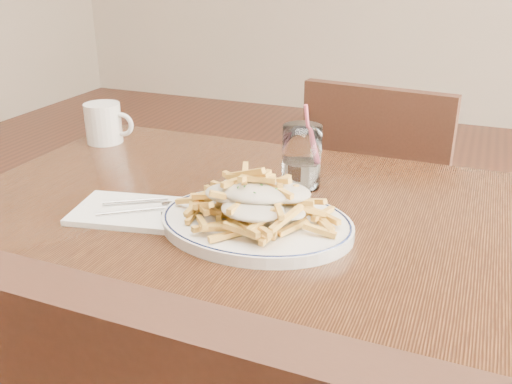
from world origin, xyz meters
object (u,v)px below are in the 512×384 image
at_px(table, 264,255).
at_px(loaded_fries, 256,197).
at_px(chair_far, 379,207).
at_px(fries_plate, 256,223).
at_px(water_glass, 302,160).
at_px(coffee_mug, 104,123).

distance_m(table, loaded_fries, 0.15).
bearing_deg(chair_far, fries_plate, -97.05).
bearing_deg(water_glass, chair_far, 81.24).
bearing_deg(loaded_fries, chair_far, 82.95).
distance_m(loaded_fries, water_glass, 0.22).
xyz_separation_m(loaded_fries, coffee_mug, (-0.53, 0.31, -0.01)).
bearing_deg(coffee_mug, water_glass, -9.55).
relative_size(fries_plate, water_glass, 2.38).
bearing_deg(fries_plate, table, 94.92).
bearing_deg(chair_far, water_glass, -98.76).
height_order(water_glass, coffee_mug, water_glass).
height_order(chair_far, loaded_fries, chair_far).
bearing_deg(loaded_fries, table, 94.92).
height_order(fries_plate, coffee_mug, coffee_mug).
bearing_deg(table, loaded_fries, -85.08).
relative_size(fries_plate, loaded_fries, 1.60).
xyz_separation_m(chair_far, fries_plate, (-0.09, -0.74, 0.27)).
relative_size(chair_far, fries_plate, 2.12).
xyz_separation_m(fries_plate, coffee_mug, (-0.53, 0.31, 0.04)).
relative_size(table, fries_plate, 2.93).
relative_size(loaded_fries, coffee_mug, 2.06).
height_order(table, water_glass, water_glass).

